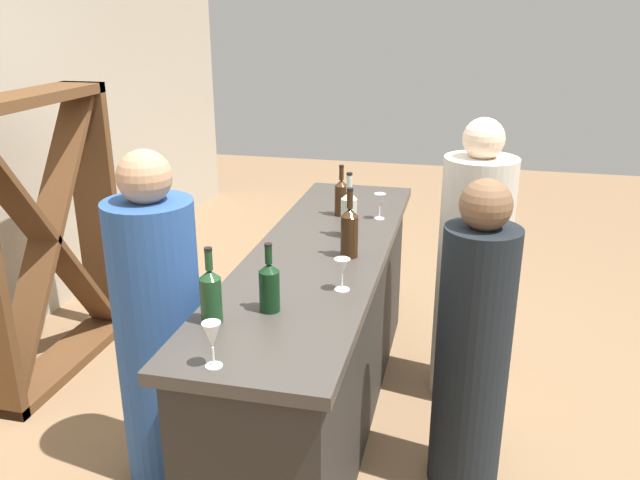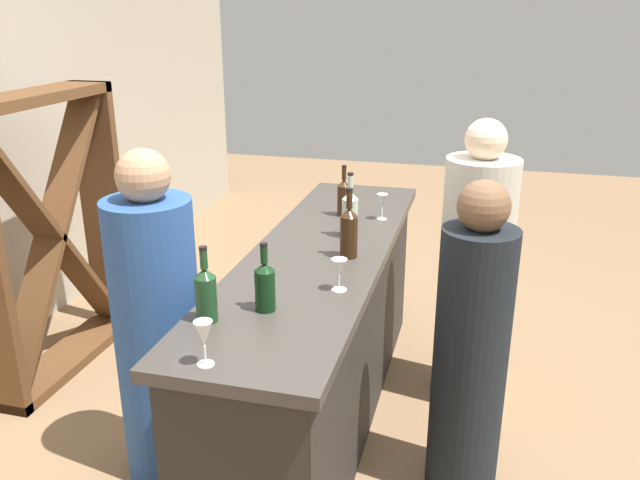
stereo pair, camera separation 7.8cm
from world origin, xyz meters
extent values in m
plane|color=#846647|center=(0.00, 0.00, 0.00)|extent=(12.00, 12.00, 0.00)
cube|color=#2A2723|center=(0.00, 0.00, 0.45)|extent=(2.39, 0.56, 0.90)
cube|color=#3D3833|center=(0.00, 0.00, 0.93)|extent=(2.47, 0.64, 0.05)
cube|color=brown|center=(0.71, 1.65, 0.82)|extent=(0.06, 0.28, 1.64)
cube|color=brown|center=(0.16, 1.65, 1.61)|extent=(1.15, 0.28, 0.06)
cube|color=brown|center=(0.16, 1.65, 0.03)|extent=(1.15, 0.28, 0.06)
cube|color=brown|center=(0.16, 1.65, 0.82)|extent=(1.06, 0.20, 1.54)
cube|color=brown|center=(0.16, 1.65, 0.82)|extent=(1.06, 0.20, 1.54)
cylinder|color=#193D1E|center=(-0.84, 0.22, 1.04)|extent=(0.08, 0.08, 0.18)
cone|color=#193D1E|center=(-0.84, 0.22, 1.15)|extent=(0.08, 0.08, 0.03)
cylinder|color=#193D1E|center=(-0.84, 0.22, 1.20)|extent=(0.03, 0.03, 0.07)
cylinder|color=black|center=(-0.84, 0.22, 1.25)|extent=(0.03, 0.03, 0.01)
cylinder|color=black|center=(-0.69, 0.04, 1.04)|extent=(0.08, 0.08, 0.16)
cone|color=black|center=(-0.69, 0.04, 1.13)|extent=(0.08, 0.08, 0.03)
cylinder|color=black|center=(-0.69, 0.04, 1.19)|extent=(0.03, 0.03, 0.07)
cylinder|color=black|center=(-0.69, 0.04, 1.23)|extent=(0.03, 0.03, 0.01)
cylinder|color=#331E0F|center=(-0.06, -0.15, 1.05)|extent=(0.08, 0.08, 0.20)
cone|color=#331E0F|center=(-0.06, -0.15, 1.17)|extent=(0.08, 0.08, 0.04)
cylinder|color=#331E0F|center=(-0.06, -0.15, 1.24)|extent=(0.03, 0.03, 0.08)
cylinder|color=black|center=(-0.06, -0.15, 1.28)|extent=(0.03, 0.03, 0.01)
cylinder|color=#B7C6B2|center=(0.22, -0.10, 1.06)|extent=(0.08, 0.08, 0.20)
cone|color=#B7C6B2|center=(0.22, -0.10, 1.18)|extent=(0.08, 0.08, 0.04)
cylinder|color=#B7C6B2|center=(0.22, -0.10, 1.24)|extent=(0.03, 0.03, 0.08)
cylinder|color=black|center=(0.22, -0.10, 1.28)|extent=(0.03, 0.03, 0.01)
cylinder|color=#331E0F|center=(0.57, 0.01, 1.04)|extent=(0.07, 0.07, 0.17)
cone|color=#331E0F|center=(0.57, 0.01, 1.14)|extent=(0.07, 0.07, 0.03)
cylinder|color=#331E0F|center=(0.57, 0.01, 1.20)|extent=(0.03, 0.03, 0.07)
cylinder|color=black|center=(0.57, 0.01, 1.24)|extent=(0.03, 0.03, 0.01)
cylinder|color=white|center=(0.55, -0.21, 0.96)|extent=(0.06, 0.06, 0.00)
cylinder|color=white|center=(0.55, -0.21, 0.99)|extent=(0.01, 0.01, 0.06)
cone|color=white|center=(0.55, -0.21, 1.06)|extent=(0.06, 0.06, 0.08)
cylinder|color=white|center=(-0.44, -0.20, 0.96)|extent=(0.06, 0.06, 0.00)
cylinder|color=white|center=(-0.44, -0.20, 0.99)|extent=(0.01, 0.01, 0.07)
cone|color=white|center=(-0.44, -0.20, 1.06)|extent=(0.07, 0.07, 0.07)
cylinder|color=white|center=(-1.14, 0.09, 0.96)|extent=(0.06, 0.06, 0.00)
cylinder|color=white|center=(-1.14, 0.09, 0.99)|extent=(0.01, 0.01, 0.07)
cone|color=white|center=(-1.14, 0.09, 1.07)|extent=(0.06, 0.06, 0.09)
cylinder|color=beige|center=(0.44, -0.74, 0.68)|extent=(0.38, 0.38, 1.35)
sphere|color=beige|center=(0.44, -0.74, 1.45)|extent=(0.21, 0.21, 0.21)
cylinder|color=black|center=(-0.32, -0.75, 0.62)|extent=(0.37, 0.37, 1.23)
sphere|color=brown|center=(-0.32, -0.75, 1.33)|extent=(0.21, 0.21, 0.21)
cylinder|color=#284C8C|center=(-0.55, 0.60, 0.66)|extent=(0.50, 0.50, 1.32)
sphere|color=tan|center=(-0.55, 0.60, 1.42)|extent=(0.23, 0.23, 0.23)
camera|label=1|loc=(-2.88, -0.67, 2.07)|focal=36.50mm
camera|label=2|loc=(-2.86, -0.75, 2.07)|focal=36.50mm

